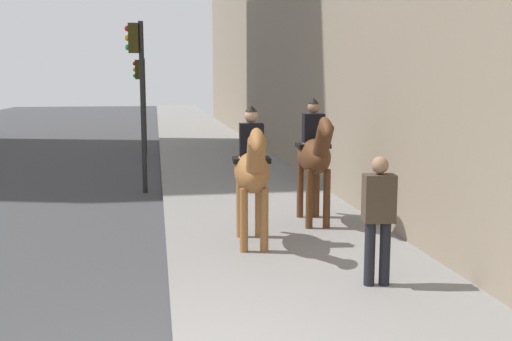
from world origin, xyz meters
TOP-DOWN VIEW (x-y plane):
  - mounted_horse_near at (4.35, -1.38)m, footprint 2.15×0.67m
  - mounted_horse_far at (5.64, -2.75)m, footprint 2.15×0.64m
  - pedestrian_greeting at (2.18, -2.68)m, footprint 0.30×0.43m
  - traffic_light_near_curb at (9.92, 0.51)m, footprint 0.20×0.44m
  - traffic_light_far_curb at (17.51, 0.61)m, footprint 0.20×0.44m

SIDE VIEW (x-z plane):
  - pedestrian_greeting at x=2.18m, z-range 0.25..1.95m
  - mounted_horse_near at x=4.35m, z-range 0.24..2.50m
  - mounted_horse_far at x=5.64m, z-range 0.26..2.59m
  - traffic_light_far_curb at x=17.51m, z-range 0.62..4.16m
  - traffic_light_near_curb at x=9.92m, z-range 0.69..4.86m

